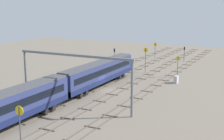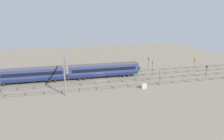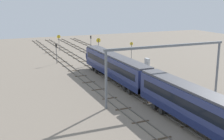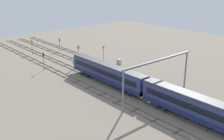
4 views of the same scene
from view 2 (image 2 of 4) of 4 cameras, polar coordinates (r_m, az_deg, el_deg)
name	(u,v)px [view 2 (image 2 of 4)]	position (r m, az deg, el deg)	size (l,w,h in m)	color
ground_plane	(100,80)	(63.26, -3.53, -3.11)	(144.61, 144.61, 0.00)	gray
track_near_foreground	(104,88)	(56.58, -2.30, -5.41)	(128.61, 2.40, 0.16)	#59544C
track_second_near	(102,82)	(61.00, -3.15, -3.78)	(128.61, 2.40, 0.16)	#59544C
track_with_train	(99,78)	(65.48, -3.88, -2.37)	(128.61, 2.40, 0.16)	#59544C
track_second_far	(97,74)	(70.00, -4.52, -1.14)	(128.61, 2.40, 0.16)	#59544C
train	(29,75)	(65.25, -23.83, -1.45)	(75.20, 3.24, 4.80)	navy
overhead_gantry	(65,64)	(60.28, -14.17, 1.86)	(0.40, 20.11, 8.44)	slate
speed_sign_near_foreground	(160,76)	(59.45, 14.24, -1.84)	(0.14, 0.84, 4.67)	#4C4C51
speed_sign_mid_trackside	(0,81)	(59.27, -30.83, -2.84)	(0.14, 1.02, 5.93)	#4C4C51
speed_sign_far_trackside	(195,62)	(81.22, 23.76, 2.22)	(0.14, 1.03, 4.69)	#4C4C51
speed_sign_distant_end	(152,66)	(66.73, 12.16, 1.08)	(0.14, 1.05, 5.88)	#4C4C51
signal_light_trackside_approach	(207,70)	(73.16, 26.76, 0.11)	(0.31, 0.32, 4.23)	#4C4C51
signal_light_trackside_departure	(148,62)	(76.46, 10.99, 2.48)	(0.31, 0.32, 4.78)	#4C4C51
relay_cabinet	(144,86)	(56.80, 9.70, -4.81)	(1.50, 0.65, 1.51)	#B2B7BC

